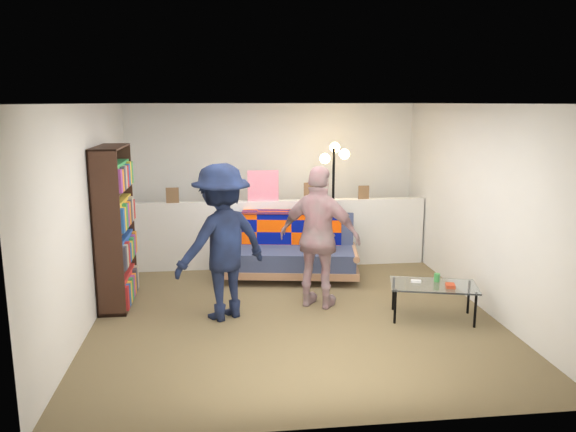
# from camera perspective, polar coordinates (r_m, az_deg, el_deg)

# --- Properties ---
(ground) EXTENTS (5.00, 5.00, 0.00)m
(ground) POSITION_cam_1_polar(r_m,az_deg,el_deg) (6.77, 0.41, -9.42)
(ground) COLOR brown
(ground) RESTS_ON ground
(room_shell) EXTENTS (4.60, 5.05, 2.45)m
(room_shell) POSITION_cam_1_polar(r_m,az_deg,el_deg) (6.83, -0.07, 5.23)
(room_shell) COLOR silver
(room_shell) RESTS_ON ground
(half_wall_ledge) EXTENTS (4.45, 0.15, 1.00)m
(half_wall_ledge) POSITION_cam_1_polar(r_m,az_deg,el_deg) (8.33, -1.15, -1.81)
(half_wall_ledge) COLOR silver
(half_wall_ledge) RESTS_ON ground
(ledge_decor) EXTENTS (2.97, 0.02, 0.45)m
(ledge_decor) POSITION_cam_1_polar(r_m,az_deg,el_deg) (8.17, -2.73, 2.75)
(ledge_decor) COLOR brown
(ledge_decor) RESTS_ON half_wall_ledge
(futon_sofa) EXTENTS (1.96, 1.15, 0.79)m
(futon_sofa) POSITION_cam_1_polar(r_m,az_deg,el_deg) (7.84, 0.42, -3.63)
(futon_sofa) COLOR #A1704E
(futon_sofa) RESTS_ON ground
(bookshelf) EXTENTS (0.32, 0.96, 1.92)m
(bookshelf) POSITION_cam_1_polar(r_m,az_deg,el_deg) (7.02, -17.19, -1.56)
(bookshelf) COLOR black
(bookshelf) RESTS_ON ground
(coffee_table) EXTENTS (1.06, 0.75, 0.50)m
(coffee_table) POSITION_cam_1_polar(r_m,az_deg,el_deg) (6.58, 14.61, -6.97)
(coffee_table) COLOR black
(coffee_table) RESTS_ON ground
(floor_lamp) EXTENTS (0.40, 0.34, 1.85)m
(floor_lamp) POSITION_cam_1_polar(r_m,az_deg,el_deg) (8.16, 4.69, 3.66)
(floor_lamp) COLOR black
(floor_lamp) RESTS_ON ground
(person_left) EXTENTS (1.31, 1.16, 1.76)m
(person_left) POSITION_cam_1_polar(r_m,az_deg,el_deg) (6.32, -6.74, -2.66)
(person_left) COLOR black
(person_left) RESTS_ON ground
(person_right) EXTENTS (1.07, 0.85, 1.70)m
(person_right) POSITION_cam_1_polar(r_m,az_deg,el_deg) (6.63, 3.21, -2.20)
(person_right) COLOR pink
(person_right) RESTS_ON ground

